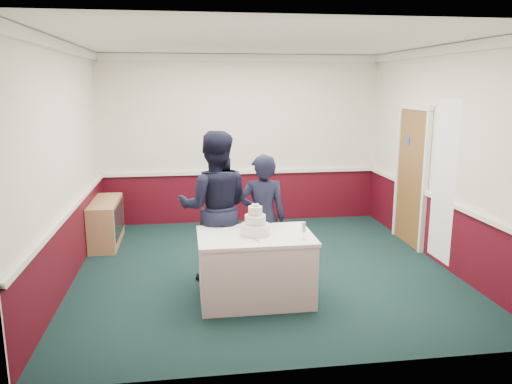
{
  "coord_description": "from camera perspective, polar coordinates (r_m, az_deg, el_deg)",
  "views": [
    {
      "loc": [
        -1.02,
        -6.4,
        2.47
      ],
      "look_at": [
        -0.11,
        -0.1,
        1.1
      ],
      "focal_mm": 35.0,
      "sensor_mm": 36.0,
      "label": 1
    }
  ],
  "objects": [
    {
      "name": "ground",
      "position": [
        6.94,
        0.8,
        -8.71
      ],
      "size": [
        5.0,
        5.0,
        0.0
      ],
      "primitive_type": "plane",
      "color": "#14302B",
      "rests_on": "ground"
    },
    {
      "name": "room_shell",
      "position": [
        7.12,
        0.71,
        8.08
      ],
      "size": [
        5.0,
        5.0,
        3.0
      ],
      "color": "silver",
      "rests_on": "ground"
    },
    {
      "name": "sideboard",
      "position": [
        8.22,
        -16.74,
        -3.33
      ],
      "size": [
        0.41,
        1.2,
        0.7
      ],
      "color": "#A1754E",
      "rests_on": "ground"
    },
    {
      "name": "cake_table",
      "position": [
        5.87,
        -0.08,
        -8.5
      ],
      "size": [
        1.32,
        0.92,
        0.79
      ],
      "color": "white",
      "rests_on": "ground"
    },
    {
      "name": "wedding_cake",
      "position": [
        5.71,
        -0.09,
        -3.81
      ],
      "size": [
        0.35,
        0.35,
        0.36
      ],
      "color": "white",
      "rests_on": "cake_table"
    },
    {
      "name": "cake_knife",
      "position": [
        5.55,
        -0.1,
        -5.45
      ],
      "size": [
        0.08,
        0.22,
        0.0
      ],
      "primitive_type": "cube",
      "rotation": [
        0.0,
        0.0,
        0.29
      ],
      "color": "silver",
      "rests_on": "cake_table"
    },
    {
      "name": "champagne_flute",
      "position": [
        5.53,
        5.47,
        -4.1
      ],
      "size": [
        0.05,
        0.05,
        0.21
      ],
      "color": "silver",
      "rests_on": "cake_table"
    },
    {
      "name": "person_man",
      "position": [
        6.3,
        -4.73,
        -1.74
      ],
      "size": [
        1.01,
        0.83,
        1.93
      ],
      "primitive_type": "imported",
      "rotation": [
        0.0,
        0.0,
        3.03
      ],
      "color": "black",
      "rests_on": "ground"
    },
    {
      "name": "person_woman",
      "position": [
        6.29,
        0.76,
        -3.06
      ],
      "size": [
        0.62,
        0.43,
        1.64
      ],
      "primitive_type": "imported",
      "rotation": [
        0.0,
        0.0,
        3.08
      ],
      "color": "black",
      "rests_on": "ground"
    }
  ]
}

